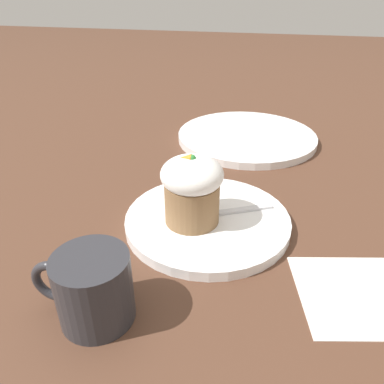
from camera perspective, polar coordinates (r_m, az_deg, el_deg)
ground_plane at (r=0.53m, az=2.36°, el=-4.99°), size 4.00×4.00×0.00m
dessert_plate at (r=0.53m, az=2.37°, el=-4.35°), size 0.23×0.23×0.01m
carrot_cake at (r=0.49m, az=-0.00°, el=0.56°), size 0.08×0.08×0.10m
spoon at (r=0.52m, az=3.27°, el=-3.24°), size 0.12×0.08×0.01m
coffee_cup at (r=0.39m, az=-14.97°, el=-13.97°), size 0.11×0.08×0.08m
side_plate at (r=0.81m, az=8.33°, el=8.35°), size 0.29×0.29×0.01m
paper_napkin at (r=0.47m, az=24.79°, el=-13.94°), size 0.17×0.15×0.00m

